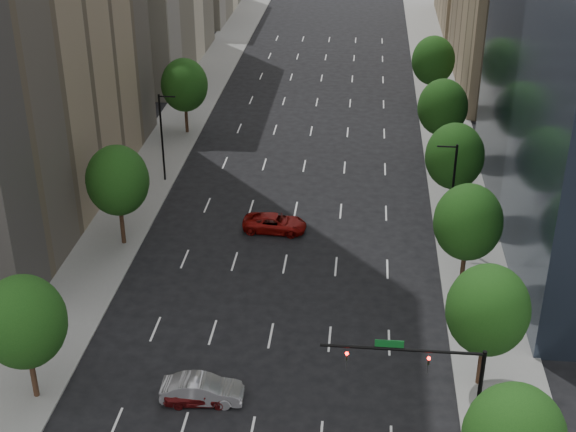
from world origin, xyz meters
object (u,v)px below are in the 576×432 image
(car_maroon, at_px, (198,393))
(car_silver, at_px, (202,390))
(traffic_signal, at_px, (436,375))
(car_red_far, at_px, (275,223))

(car_maroon, xyz_separation_m, car_silver, (0.26, 0.17, 0.13))
(traffic_signal, relative_size, car_red_far, 1.64)
(car_maroon, height_order, car_silver, car_silver)
(car_silver, height_order, car_red_far, car_silver)
(car_maroon, distance_m, car_silver, 0.34)
(car_maroon, bearing_deg, car_silver, -62.24)
(traffic_signal, bearing_deg, car_maroon, 169.98)
(car_maroon, xyz_separation_m, car_red_far, (2.27, 23.08, 0.05))
(car_maroon, relative_size, car_red_far, 0.76)
(traffic_signal, height_order, car_maroon, traffic_signal)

